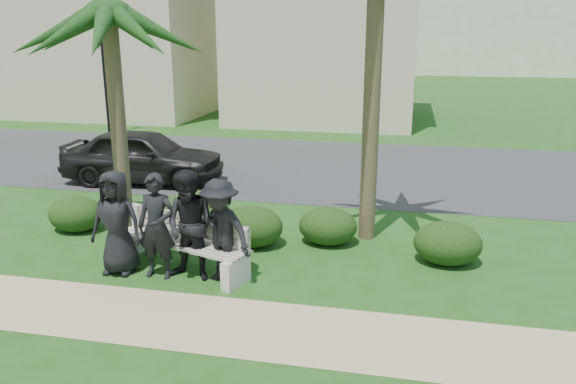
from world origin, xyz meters
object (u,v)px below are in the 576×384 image
man_c (191,226)px  man_d (220,231)px  car_a (143,156)px  man_a (117,223)px  palm_left (109,15)px  man_b (157,226)px  park_bench (179,247)px  street_lamp (103,59)px

man_c → man_d: (0.48, 0.04, -0.06)m
man_c → car_a: (-3.59, 5.59, -0.19)m
man_a → palm_left: 4.16m
man_b → park_bench: bearing=56.7°
park_bench → car_a: (-3.23, 5.29, 0.32)m
man_a → palm_left: palm_left is taller
man_a → man_d: bearing=0.2°
park_bench → man_c: (0.36, -0.31, 0.51)m
park_bench → man_c: man_c is taller
street_lamp → man_c: (8.44, -12.42, -2.02)m
street_lamp → palm_left: 12.00m
man_d → palm_left: (-2.84, 2.13, 3.41)m
man_a → car_a: man_a is taller
man_a → man_b: (0.74, -0.02, -0.00)m
man_b → car_a: (-3.00, 5.63, -0.15)m
street_lamp → man_b: (7.86, -12.47, -2.05)m
park_bench → palm_left: bearing=156.2°
park_bench → man_c: size_ratio=1.51×
man_b → man_c: bearing=3.4°
street_lamp → park_bench: 14.78m
palm_left → car_a: size_ratio=1.21×
man_d → palm_left: 4.93m
park_bench → man_b: 0.63m
palm_left → car_a: (-1.23, 3.42, -3.54)m
man_b → palm_left: (-1.77, 2.21, 3.39)m
palm_left → street_lamp: bearing=120.7°
car_a → street_lamp: bearing=32.2°
man_d → car_a: (-4.07, 5.56, -0.13)m
park_bench → car_a: 6.20m
man_b → man_c: man_c is taller
park_bench → man_d: man_d is taller
man_c → car_a: size_ratio=0.43×
man_b → man_d: size_ratio=1.03×
man_a → man_b: size_ratio=1.01×
man_a → man_c: size_ratio=0.97×
street_lamp → park_bench: size_ratio=1.53×
man_c → car_a: bearing=131.2°
car_a → park_bench: bearing=-151.8°
man_a → man_c: bearing=-0.7°
man_a → car_a: bearing=110.5°
park_bench → man_b: (-0.22, -0.35, 0.48)m
palm_left → man_c: bearing=-42.6°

